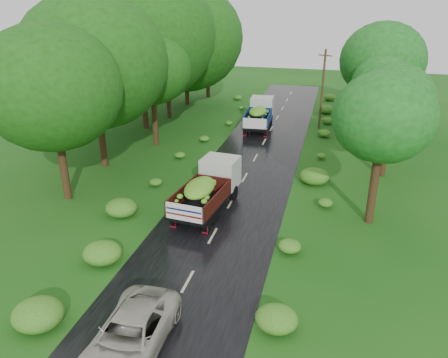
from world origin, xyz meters
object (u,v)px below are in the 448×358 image
(utility_pole, at_px, (322,89))
(truck_near, at_px, (209,187))
(truck_far, at_px, (260,113))
(car, at_px, (130,335))

(utility_pole, bearing_deg, truck_near, -82.06)
(truck_near, xyz_separation_m, truck_far, (-0.12, 17.01, -0.00))
(car, height_order, utility_pole, utility_pole)
(truck_far, distance_m, utility_pole, 5.97)
(truck_far, relative_size, car, 1.23)
(truck_near, relative_size, truck_far, 1.02)
(truck_near, height_order, truck_far, truck_near)
(car, relative_size, utility_pole, 0.70)
(car, xyz_separation_m, utility_pole, (4.86, 29.41, 2.95))
(truck_near, bearing_deg, car, -81.48)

